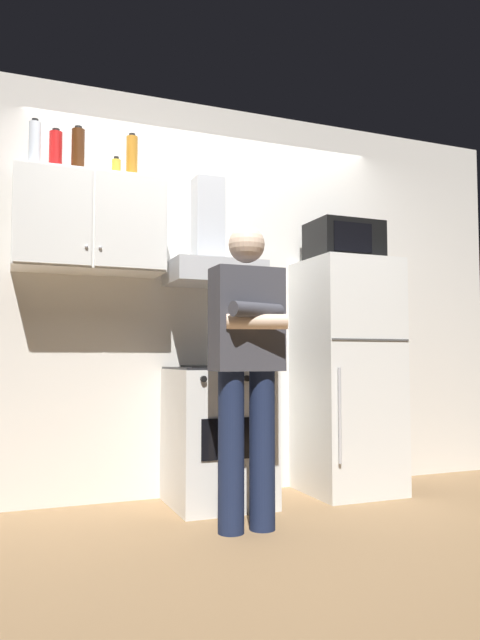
# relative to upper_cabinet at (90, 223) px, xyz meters

# --- Properties ---
(ground_plane) EXTENTS (7.00, 7.00, 0.00)m
(ground_plane) POSITION_rel_upper_cabinet_xyz_m (0.85, -0.37, -1.75)
(ground_plane) COLOR olive
(back_wall_tiled) EXTENTS (4.80, 0.10, 2.70)m
(back_wall_tiled) POSITION_rel_upper_cabinet_xyz_m (0.85, 0.23, -0.40)
(back_wall_tiled) COLOR silver
(back_wall_tiled) RESTS_ON ground_plane
(upper_cabinet) EXTENTS (0.90, 0.37, 0.60)m
(upper_cabinet) POSITION_rel_upper_cabinet_xyz_m (0.00, 0.00, 0.00)
(upper_cabinet) COLOR white
(stove_oven) EXTENTS (0.60, 0.62, 0.87)m
(stove_oven) POSITION_rel_upper_cabinet_xyz_m (0.80, -0.13, -1.32)
(stove_oven) COLOR white
(stove_oven) RESTS_ON ground_plane
(range_hood) EXTENTS (0.60, 0.44, 0.75)m
(range_hood) POSITION_rel_upper_cabinet_xyz_m (0.80, 0.00, -0.15)
(range_hood) COLOR #B7BABF
(refrigerator) EXTENTS (0.60, 0.62, 1.60)m
(refrigerator) POSITION_rel_upper_cabinet_xyz_m (1.75, -0.12, -0.95)
(refrigerator) COLOR white
(refrigerator) RESTS_ON ground_plane
(microwave) EXTENTS (0.48, 0.37, 0.28)m
(microwave) POSITION_rel_upper_cabinet_xyz_m (1.75, -0.11, -0.01)
(microwave) COLOR black
(microwave) RESTS_ON refrigerator
(person_standing) EXTENTS (0.38, 0.33, 1.64)m
(person_standing) POSITION_rel_upper_cabinet_xyz_m (0.75, -0.73, -0.85)
(person_standing) COLOR #192342
(person_standing) RESTS_ON ground_plane
(cooking_pot) EXTENTS (0.29, 0.19, 0.13)m
(cooking_pot) POSITION_rel_upper_cabinet_xyz_m (0.93, -0.24, -0.81)
(cooking_pot) COLOR #B7BABF
(cooking_pot) RESTS_ON stove_oven
(bottle_vodka_clear) EXTENTS (0.07, 0.07, 0.30)m
(bottle_vodka_clear) POSITION_rel_upper_cabinet_xyz_m (-0.33, -0.03, 0.44)
(bottle_vodka_clear) COLOR silver
(bottle_vodka_clear) RESTS_ON upper_cabinet
(bottle_soda_red) EXTENTS (0.08, 0.08, 0.28)m
(bottle_soda_red) POSITION_rel_upper_cabinet_xyz_m (-0.21, 0.04, 0.43)
(bottle_soda_red) COLOR red
(bottle_soda_red) RESTS_ON upper_cabinet
(bottle_spice_jar) EXTENTS (0.06, 0.06, 0.13)m
(bottle_spice_jar) POSITION_rel_upper_cabinet_xyz_m (0.15, -0.02, 0.36)
(bottle_spice_jar) COLOR gold
(bottle_spice_jar) RESTS_ON upper_cabinet
(bottle_rum_dark) EXTENTS (0.08, 0.08, 0.29)m
(bottle_rum_dark) POSITION_rel_upper_cabinet_xyz_m (-0.08, -0.03, 0.44)
(bottle_rum_dark) COLOR #47230F
(bottle_rum_dark) RESTS_ON upper_cabinet
(bottle_liquor_amber) EXTENTS (0.07, 0.07, 0.30)m
(bottle_liquor_amber) POSITION_rel_upper_cabinet_xyz_m (0.26, -0.00, 0.44)
(bottle_liquor_amber) COLOR #B7721E
(bottle_liquor_amber) RESTS_ON upper_cabinet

